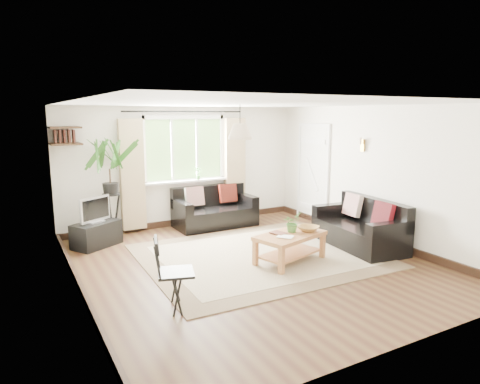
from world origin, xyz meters
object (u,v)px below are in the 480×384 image
sofa_right (359,225)px  tv_stand (97,234)px  folding_chair (176,274)px  coffee_table (290,248)px  sofa_back (215,208)px  palm_stand (111,190)px

sofa_right → tv_stand: bearing=-113.5°
tv_stand → folding_chair: folding_chair is taller
folding_chair → coffee_table: bearing=-55.1°
sofa_back → folding_chair: size_ratio=1.86×
tv_stand → coffee_table: bearing=-73.6°
palm_stand → folding_chair: (0.01, -3.23, -0.49)m
palm_stand → sofa_back: bearing=-1.3°
sofa_right → folding_chair: folding_chair is taller
sofa_back → sofa_right: 2.89m
sofa_back → coffee_table: (0.07, -2.50, -0.15)m
palm_stand → coffee_table: bearing=-50.4°
coffee_table → palm_stand: size_ratio=0.60×
coffee_table → sofa_right: bearing=3.0°
coffee_table → tv_stand: 3.34m
coffee_table → folding_chair: 2.22m
sofa_back → coffee_table: sofa_back is taller
sofa_back → sofa_right: size_ratio=0.97×
coffee_table → tv_stand: bearing=137.2°
sofa_right → tv_stand: size_ratio=2.11×
coffee_table → palm_stand: 3.38m
palm_stand → folding_chair: 3.27m
palm_stand → folding_chair: size_ratio=2.12×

